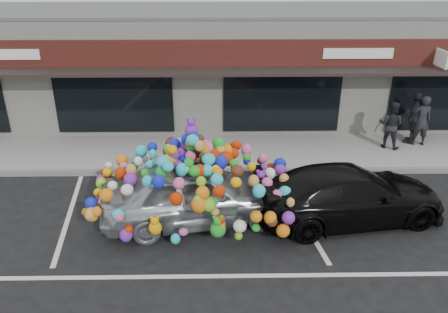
{
  "coord_description": "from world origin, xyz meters",
  "views": [
    {
      "loc": [
        0.68,
        -9.61,
        6.07
      ],
      "look_at": [
        0.86,
        1.4,
        1.09
      ],
      "focal_mm": 35.0,
      "sensor_mm": 36.0,
      "label": 1
    }
  ],
  "objects_px": {
    "toy_car": "(195,186)",
    "pedestrian_b": "(391,125)",
    "black_sedan": "(349,194)",
    "pedestrian_a": "(421,121)",
    "pedestrian_c": "(415,118)"
  },
  "relations": [
    {
      "from": "toy_car",
      "to": "black_sedan",
      "type": "distance_m",
      "value": 3.87
    },
    {
      "from": "toy_car",
      "to": "pedestrian_c",
      "type": "bearing_deg",
      "value": -67.8
    },
    {
      "from": "pedestrian_b",
      "to": "pedestrian_c",
      "type": "xyz_separation_m",
      "value": [
        0.98,
        0.42,
        0.1
      ]
    },
    {
      "from": "toy_car",
      "to": "pedestrian_a",
      "type": "relative_size",
      "value": 2.95
    },
    {
      "from": "black_sedan",
      "to": "pedestrian_a",
      "type": "xyz_separation_m",
      "value": [
        3.7,
        4.51,
        0.33
      ]
    },
    {
      "from": "pedestrian_b",
      "to": "pedestrian_a",
      "type": "bearing_deg",
      "value": -135.4
    },
    {
      "from": "pedestrian_a",
      "to": "pedestrian_b",
      "type": "relative_size",
      "value": 1.08
    },
    {
      "from": "toy_car",
      "to": "pedestrian_a",
      "type": "distance_m",
      "value": 8.81
    },
    {
      "from": "pedestrian_b",
      "to": "black_sedan",
      "type": "bearing_deg",
      "value": 92.09
    },
    {
      "from": "pedestrian_a",
      "to": "pedestrian_c",
      "type": "bearing_deg",
      "value": -46.98
    },
    {
      "from": "toy_car",
      "to": "pedestrian_b",
      "type": "xyz_separation_m",
      "value": [
        6.43,
        4.28,
        -0.0
      ]
    },
    {
      "from": "black_sedan",
      "to": "pedestrian_a",
      "type": "bearing_deg",
      "value": -49.14
    },
    {
      "from": "pedestrian_a",
      "to": "pedestrian_b",
      "type": "xyz_separation_m",
      "value": [
        -1.14,
        -0.23,
        -0.06
      ]
    },
    {
      "from": "black_sedan",
      "to": "pedestrian_c",
      "type": "height_order",
      "value": "pedestrian_c"
    },
    {
      "from": "toy_car",
      "to": "pedestrian_a",
      "type": "xyz_separation_m",
      "value": [
        7.56,
        4.51,
        0.06
      ]
    }
  ]
}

